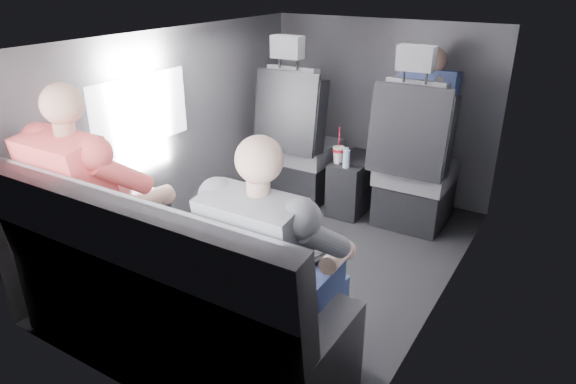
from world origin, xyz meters
The scene contains 19 objects.
floor centered at (0.00, 0.00, 0.00)m, with size 2.60×2.60×0.00m, color black.
ceiling centered at (0.00, 0.00, 1.35)m, with size 2.60×2.60×0.00m, color #B2B2AD.
panel_left centered at (-0.90, 0.00, 0.68)m, with size 0.02×2.60×1.35m, color #56565B.
panel_right centered at (0.90, 0.00, 0.68)m, with size 0.02×2.60×1.35m, color #56565B.
panel_front centered at (0.00, 1.30, 0.68)m, with size 1.80×0.02×1.35m, color #56565B.
panel_back centered at (0.00, -1.30, 0.68)m, with size 1.80×0.02×1.35m, color #56565B.
side_window centered at (-0.88, -0.30, 0.90)m, with size 0.02×0.75×0.42m, color white.
seatbelt centered at (0.45, 0.67, 0.80)m, with size 0.05×0.01×0.65m, color black.
front_seat_left centered at (-0.45, 0.84, 0.40)m, with size 0.52×0.58×1.26m.
front_seat_right centered at (0.45, 0.84, 0.40)m, with size 0.52×0.58×1.26m.
center_console centered at (0.00, 0.88, 0.20)m, with size 0.24×0.48×0.41m.
rear_bench centered at (0.00, -1.06, 0.31)m, with size 1.60×0.57×0.92m.
soda_cup centered at (-0.07, 0.74, 0.47)m, with size 0.09×0.09×0.26m.
water_bottle centered at (0.01, 0.69, 0.47)m, with size 0.05×0.05×0.14m.
laptop_white centered at (-0.52, -0.78, 0.63)m, with size 0.35×0.34×0.24m.
laptop_black centered at (0.45, -0.80, 0.63)m, with size 0.37×0.37×0.23m.
passenger_rear_left centered at (-0.51, -0.97, 0.64)m, with size 0.52×0.63×1.24m.
passenger_rear_right centered at (0.50, -0.97, 0.61)m, with size 0.47×0.60×1.18m.
passenger_front_right centered at (0.42, 1.10, 0.75)m, with size 0.39×0.39×0.78m.
Camera 1 is at (1.42, -2.39, 1.68)m, focal length 32.00 mm.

